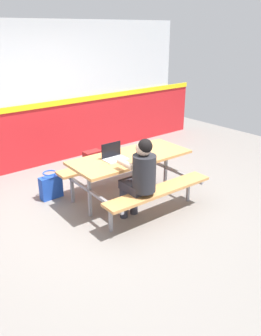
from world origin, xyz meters
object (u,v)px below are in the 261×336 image
student_nearer (140,175)px  backpack_dark (92,163)px  tote_bag_bright (51,187)px  laptop_silver (114,156)px  picnic_table_main (131,167)px

student_nearer → backpack_dark: bearing=76.5°
backpack_dark → tote_bag_bright: backpack_dark is taller
laptop_silver → backpack_dark: 1.40m
picnic_table_main → tote_bag_bright: picnic_table_main is taller
picnic_table_main → backpack_dark: size_ratio=4.09×
laptop_silver → backpack_dark: size_ratio=0.74×
tote_bag_bright → picnic_table_main: bearing=-45.1°
laptop_silver → student_nearer: bearing=-92.4°
picnic_table_main → laptop_silver: size_ratio=5.50×
laptop_silver → backpack_dark: laptop_silver is taller
student_nearer → tote_bag_bright: size_ratio=2.81×
picnic_table_main → laptop_silver: laptop_silver is taller
student_nearer → backpack_dark: size_ratio=2.74×
picnic_table_main → tote_bag_bright: bearing=134.9°
student_nearer → laptop_silver: (0.03, 0.59, 0.08)m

